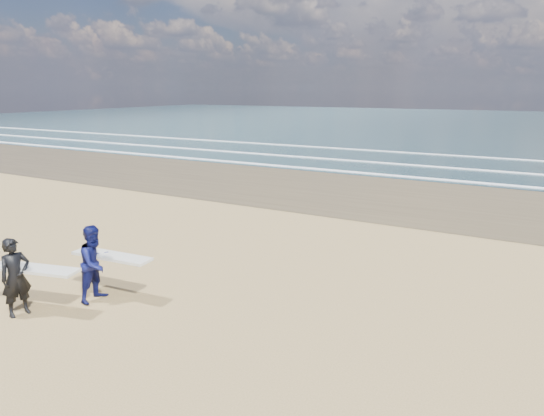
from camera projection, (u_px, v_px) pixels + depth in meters
The scene contains 2 objects.
surfer_near at pixel (18, 276), 11.24m from camera, with size 2.26×1.25×1.87m.
surfer_far at pixel (97, 263), 12.05m from camera, with size 2.24×1.18×1.94m.
Camera 1 is at (9.73, -6.04, 5.20)m, focal length 32.00 mm.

